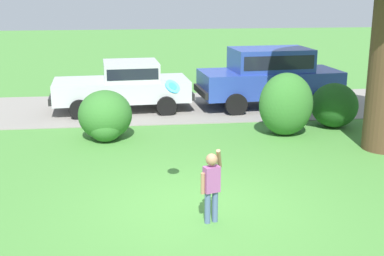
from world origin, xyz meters
TOP-DOWN VIEW (x-y plane):
  - ground_plane at (0.00, 0.00)m, footprint 80.00×80.00m
  - driveway_strip at (0.00, 7.87)m, footprint 28.00×4.40m
  - shrub_near_tree at (-1.78, 4.47)m, footprint 1.38×1.41m
  - shrub_centre_left at (2.93, 4.35)m, footprint 1.43×1.17m
  - shrub_centre at (4.54, 4.95)m, footprint 1.29×1.36m
  - parked_sedan at (-1.31, 7.67)m, footprint 4.50×2.30m
  - parked_suv at (3.39, 7.63)m, footprint 4.83×2.37m
  - child_thrower at (0.17, -0.69)m, footprint 0.40×0.35m
  - frisbee at (-0.39, 0.12)m, footprint 0.33×0.25m

SIDE VIEW (x-z plane):
  - ground_plane at x=0.00m, z-range 0.00..0.00m
  - driveway_strip at x=0.00m, z-range 0.00..0.02m
  - shrub_near_tree at x=-1.78m, z-range -0.05..1.23m
  - shrub_centre at x=4.54m, z-range 0.00..1.24m
  - child_thrower at x=0.17m, z-range 0.07..1.36m
  - shrub_centre_left at x=2.93m, z-range -0.08..1.59m
  - parked_sedan at x=-1.31m, z-range 0.07..1.63m
  - parked_suv at x=3.39m, z-range 0.12..2.04m
  - frisbee at x=-0.39m, z-range 2.03..2.32m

